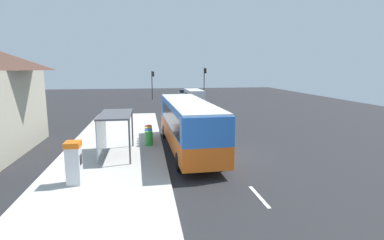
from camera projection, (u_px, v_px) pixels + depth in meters
The scene contains 22 objects.
ground_plane at pixel (188, 118), 32.23m from camera, with size 56.00×92.00×0.04m, color #262628.
sidewalk_platform at pixel (114, 150), 19.57m from camera, with size 6.20×30.00×0.18m, color beige.
lane_stripe_seg_0 at pixel (259, 197), 12.79m from camera, with size 0.16×2.20×0.01m, color silver.
lane_stripe_seg_1 at pixel (228, 161), 17.65m from camera, with size 0.16×2.20×0.01m, color silver.
lane_stripe_seg_2 at pixel (210, 140), 22.52m from camera, with size 0.16×2.20×0.01m, color silver.
lane_stripe_seg_3 at pixel (198, 127), 27.39m from camera, with size 0.16×2.20×0.01m, color silver.
lane_stripe_seg_4 at pixel (190, 118), 32.26m from camera, with size 0.16×2.20×0.01m, color silver.
lane_stripe_seg_5 at pixel (184, 111), 37.13m from camera, with size 0.16×2.20×0.01m, color silver.
lane_stripe_seg_6 at pixel (179, 106), 42.00m from camera, with size 0.16×2.20×0.01m, color silver.
lane_stripe_seg_7 at pixel (176, 102), 46.87m from camera, with size 0.16×2.20×0.01m, color silver.
bus at pixel (188, 123), 19.42m from camera, with size 2.86×11.08×3.21m.
white_van at pixel (194, 97), 41.48m from camera, with size 2.11×5.24×2.30m.
sedan_near at pixel (184, 94), 52.46m from camera, with size 1.91×4.44×1.52m.
sedan_far at pixel (190, 97), 46.29m from camera, with size 1.85×4.40×1.52m.
ticket_machine at pixel (74, 162), 13.58m from camera, with size 0.66×0.76×1.94m.
recycling_bin_green at pixel (149, 138), 20.40m from camera, with size 0.52×0.52×0.95m, color green.
recycling_bin_blue at pixel (149, 136), 21.08m from camera, with size 0.52×0.52×0.95m, color blue.
recycling_bin_yellow at pixel (148, 134), 21.76m from camera, with size 0.52×0.52×0.95m, color yellow.
recycling_bin_red at pixel (148, 132), 22.45m from camera, with size 0.52×0.52×0.95m, color red.
traffic_light_near_side at pixel (205, 78), 50.79m from camera, with size 0.49×0.28×5.20m.
traffic_light_far_side at pixel (153, 80), 50.35m from camera, with size 0.49×0.28×4.68m.
bus_shelter at pixel (110, 123), 17.87m from camera, with size 1.80×4.00×2.50m.
Camera 1 is at (-4.35, -17.48, 5.37)m, focal length 28.61 mm.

